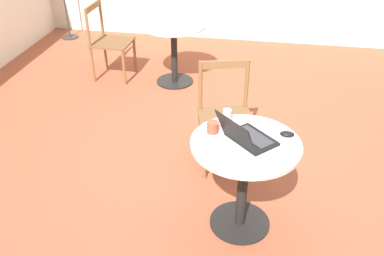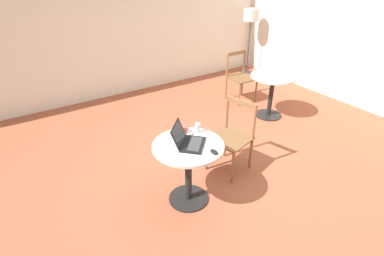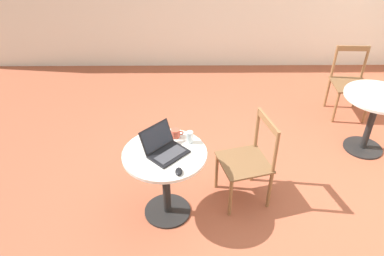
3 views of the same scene
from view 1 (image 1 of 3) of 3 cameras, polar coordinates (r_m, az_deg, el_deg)
ground_plane at (r=3.96m, az=4.57°, el=-4.43°), size 16.00×16.00×0.00m
cafe_table_near at (r=3.00m, az=6.97°, el=-4.93°), size 0.75×0.75×0.74m
cafe_table_mid at (r=5.18m, az=-2.42°, el=11.69°), size 0.75×0.75×0.74m
chair_near_right at (r=3.73m, az=4.47°, el=1.53°), size 0.56×0.56×0.92m
chair_mid_back at (r=5.47m, az=-11.03°, el=11.25°), size 0.47×0.47×0.92m
laptop at (r=2.87m, az=7.26°, el=-1.11°), size 0.45×0.45×0.22m
mouse at (r=3.00m, az=12.57°, el=-0.78°), size 0.06×0.10×0.03m
mug at (r=2.96m, az=2.79°, el=0.15°), size 0.12×0.08×0.08m
drinking_glass at (r=3.06m, az=4.68°, el=1.52°), size 0.06×0.06×0.11m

